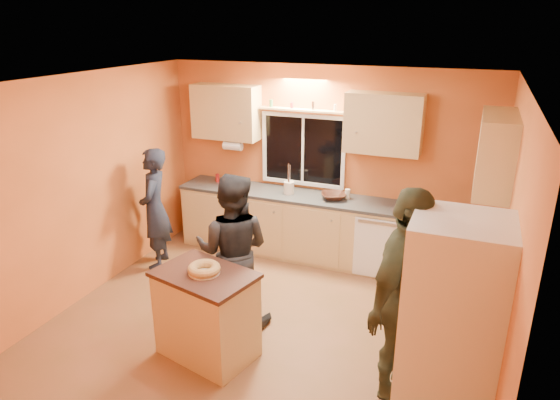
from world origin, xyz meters
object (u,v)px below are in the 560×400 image
at_px(person_right, 404,298).
at_px(island, 207,314).
at_px(refrigerator, 450,327).
at_px(person_center, 233,250).
at_px(person_left, 155,209).

bearing_deg(person_right, island, 109.50).
distance_m(refrigerator, person_center, 2.34).
distance_m(island, person_right, 1.90).
bearing_deg(refrigerator, person_center, 162.75).
bearing_deg(island, person_left, 151.36).
bearing_deg(person_right, refrigerator, -101.96).
relative_size(person_center, person_right, 0.88).
bearing_deg(person_left, person_right, 47.60).
bearing_deg(person_left, person_center, 41.08).
relative_size(island, person_center, 0.62).
xyz_separation_m(island, person_right, (1.82, 0.14, 0.51)).
bearing_deg(refrigerator, person_right, 152.85).
height_order(island, person_right, person_right).
height_order(island, person_left, person_left).
bearing_deg(refrigerator, island, 178.37).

